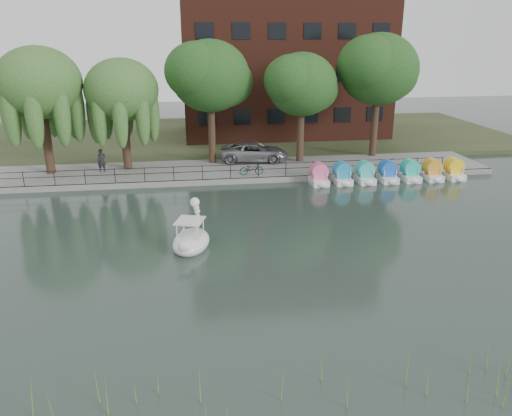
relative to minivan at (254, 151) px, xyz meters
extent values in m
plane|color=#3E4E46|center=(-2.36, -17.96, -1.26)|extent=(120.00, 120.00, 0.00)
cube|color=gray|center=(-2.36, -1.96, -1.06)|extent=(40.00, 6.00, 0.40)
cube|color=gray|center=(-2.36, -4.91, -1.06)|extent=(40.00, 0.25, 0.40)
cube|color=#47512D|center=(-2.36, 12.04, -1.08)|extent=(60.00, 22.00, 0.36)
cylinder|color=black|center=(-2.36, -4.71, 0.09)|extent=(32.00, 0.04, 0.04)
cylinder|color=black|center=(-2.36, -4.71, -0.31)|extent=(32.00, 0.04, 0.04)
cylinder|color=black|center=(-2.36, -4.71, -0.36)|extent=(0.05, 0.05, 1.00)
cube|color=#4C1E16|center=(4.64, 12.04, 8.10)|extent=(20.00, 10.00, 18.00)
cylinder|color=#473323|center=(-15.36, -1.46, 1.24)|extent=(0.60, 0.60, 4.20)
ellipsoid|color=#59883E|center=(-15.36, -1.46, 5.65)|extent=(5.88, 5.88, 5.00)
cylinder|color=#473323|center=(-9.86, -0.96, 1.04)|extent=(0.60, 0.60, 3.80)
ellipsoid|color=#59883E|center=(-9.86, -0.96, 5.03)|extent=(5.32, 5.32, 4.52)
cylinder|color=#473323|center=(-3.36, 0.04, 1.39)|extent=(0.60, 0.60, 4.50)
ellipsoid|color=#2D5D23|center=(-3.36, 0.04, 5.84)|extent=(6.00, 6.00, 5.10)
cylinder|color=#473323|center=(3.64, -0.46, 1.16)|extent=(0.60, 0.60, 4.05)
ellipsoid|color=#2D5D23|center=(3.64, -0.46, 5.17)|extent=(5.40, 5.40, 4.59)
cylinder|color=#473323|center=(10.14, 0.54, 1.50)|extent=(0.60, 0.60, 4.72)
ellipsoid|color=#2D5D23|center=(10.14, 0.54, 6.17)|extent=(6.30, 6.30, 5.36)
imported|color=gray|center=(0.00, 0.00, 0.00)|extent=(3.64, 6.53, 1.73)
imported|color=gray|center=(-0.79, -4.09, -0.36)|extent=(0.65, 1.74, 1.00)
imported|color=black|center=(-11.65, -1.70, 0.12)|extent=(0.82, 0.66, 1.98)
ellipsoid|color=white|center=(-5.39, -15.78, -0.96)|extent=(2.48, 3.15, 0.61)
cube|color=white|center=(-5.42, -15.88, -0.65)|extent=(1.44, 1.50, 0.31)
cube|color=white|center=(-5.41, -15.83, 0.20)|extent=(1.63, 1.70, 0.06)
ellipsoid|color=white|center=(-5.74, -16.90, -0.70)|extent=(0.76, 0.67, 0.57)
sphere|color=white|center=(-5.12, -14.90, 0.83)|extent=(0.49, 0.49, 0.49)
cone|color=black|center=(-5.02, -14.59, 0.80)|extent=(0.27, 0.31, 0.20)
cylinder|color=yellow|center=(-5.06, -14.72, 0.81)|extent=(0.28, 0.18, 0.27)
cube|color=white|center=(3.81, -5.87, -1.04)|extent=(1.15, 1.70, 0.44)
cylinder|color=pink|center=(3.81, -5.77, -0.31)|extent=(0.90, 1.20, 0.90)
cube|color=white|center=(5.51, -5.87, -1.04)|extent=(1.15, 1.70, 0.44)
cylinder|color=#248DC4|center=(5.51, -5.77, -0.31)|extent=(0.90, 1.20, 0.90)
cube|color=white|center=(7.21, -5.87, -1.04)|extent=(1.15, 1.70, 0.44)
cylinder|color=#36BFB9|center=(7.21, -5.77, -0.31)|extent=(0.90, 1.20, 0.90)
cube|color=white|center=(8.91, -5.87, -1.04)|extent=(1.15, 1.70, 0.44)
cylinder|color=blue|center=(8.91, -5.77, -0.31)|extent=(0.90, 1.20, 0.90)
cube|color=white|center=(10.61, -5.87, -1.04)|extent=(1.15, 1.70, 0.44)
cylinder|color=#22C5A2|center=(10.61, -5.77, -0.31)|extent=(0.90, 1.20, 0.90)
cube|color=white|center=(12.31, -5.87, -1.04)|extent=(1.15, 1.70, 0.44)
cylinder|color=orange|center=(12.31, -5.77, -0.31)|extent=(0.90, 1.20, 0.90)
cube|color=white|center=(14.01, -5.87, -1.04)|extent=(1.15, 1.70, 0.44)
cylinder|color=yellow|center=(14.01, -5.77, -0.31)|extent=(0.90, 1.20, 0.90)
camera|label=1|loc=(-5.44, -38.89, 8.84)|focal=35.00mm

